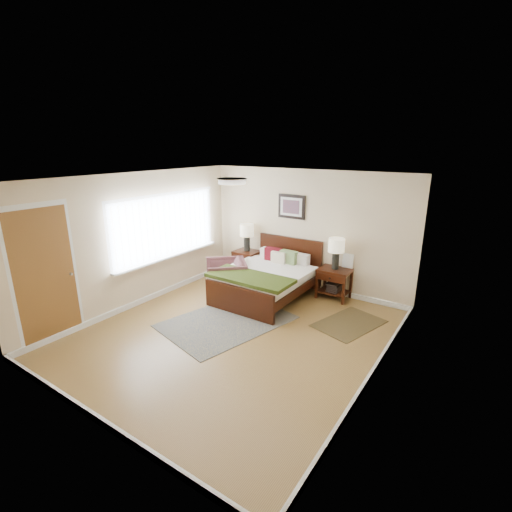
% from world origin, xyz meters
% --- Properties ---
extents(floor, '(5.00, 5.00, 0.00)m').
position_xyz_m(floor, '(0.00, 0.00, 0.00)').
color(floor, olive).
rests_on(floor, ground).
extents(back_wall, '(4.50, 0.04, 2.50)m').
position_xyz_m(back_wall, '(0.00, 2.50, 1.25)').
color(back_wall, beige).
rests_on(back_wall, ground).
extents(front_wall, '(4.50, 0.04, 2.50)m').
position_xyz_m(front_wall, '(0.00, -2.50, 1.25)').
color(front_wall, beige).
rests_on(front_wall, ground).
extents(left_wall, '(0.04, 5.00, 2.50)m').
position_xyz_m(left_wall, '(-2.25, 0.00, 1.25)').
color(left_wall, beige).
rests_on(left_wall, ground).
extents(right_wall, '(0.04, 5.00, 2.50)m').
position_xyz_m(right_wall, '(2.25, 0.00, 1.25)').
color(right_wall, beige).
rests_on(right_wall, ground).
extents(ceiling, '(4.50, 5.00, 0.02)m').
position_xyz_m(ceiling, '(0.00, 0.00, 2.50)').
color(ceiling, white).
rests_on(ceiling, back_wall).
extents(window, '(0.11, 2.72, 1.32)m').
position_xyz_m(window, '(-2.20, 0.70, 1.38)').
color(window, silver).
rests_on(window, left_wall).
extents(door, '(0.06, 1.00, 2.18)m').
position_xyz_m(door, '(-2.23, -1.75, 1.07)').
color(door, silver).
rests_on(door, ground).
extents(ceil_fixture, '(0.44, 0.44, 0.08)m').
position_xyz_m(ceil_fixture, '(0.00, 0.00, 2.47)').
color(ceil_fixture, white).
rests_on(ceil_fixture, ceiling).
extents(bed, '(1.62, 1.94, 1.05)m').
position_xyz_m(bed, '(-0.35, 1.54, 0.48)').
color(bed, black).
rests_on(bed, ground).
extents(wall_art, '(0.62, 0.05, 0.50)m').
position_xyz_m(wall_art, '(-0.35, 2.47, 1.72)').
color(wall_art, black).
rests_on(wall_art, back_wall).
extents(nightstand_left, '(0.54, 0.49, 0.64)m').
position_xyz_m(nightstand_left, '(-1.36, 2.25, 0.52)').
color(nightstand_left, black).
rests_on(nightstand_left, ground).
extents(nightstand_right, '(0.62, 0.47, 0.62)m').
position_xyz_m(nightstand_right, '(0.77, 2.26, 0.37)').
color(nightstand_right, black).
rests_on(nightstand_right, ground).
extents(lamp_left, '(0.31, 0.31, 0.61)m').
position_xyz_m(lamp_left, '(-1.36, 2.27, 1.06)').
color(lamp_left, black).
rests_on(lamp_left, nightstand_left).
extents(lamp_right, '(0.31, 0.31, 0.61)m').
position_xyz_m(lamp_right, '(0.77, 2.27, 1.04)').
color(lamp_right, black).
rests_on(lamp_right, nightstand_right).
extents(armchair, '(1.11, 1.11, 0.72)m').
position_xyz_m(armchair, '(-1.16, 1.25, 0.36)').
color(armchair, brown).
rests_on(armchair, ground).
extents(rug_persian, '(1.97, 2.43, 0.01)m').
position_xyz_m(rug_persian, '(-0.36, 0.25, 0.01)').
color(rug_persian, '#0C203F').
rests_on(rug_persian, ground).
extents(rug_navy, '(1.10, 1.37, 0.01)m').
position_xyz_m(rug_navy, '(1.44, 1.37, 0.01)').
color(rug_navy, black).
rests_on(rug_navy, ground).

